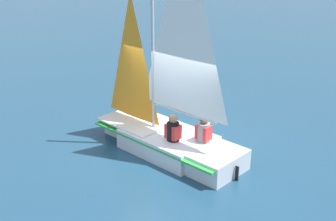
{
  "coord_description": "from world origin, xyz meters",
  "views": [
    {
      "loc": [
        0.95,
        -9.52,
        4.84
      ],
      "look_at": [
        0.0,
        0.0,
        1.1
      ],
      "focal_mm": 45.0,
      "sensor_mm": 36.0,
      "label": 1
    }
  ],
  "objects": [
    {
      "name": "sailor_helm",
      "position": [
        0.16,
        -0.41,
        0.62
      ],
      "size": [
        0.43,
        0.42,
        1.16
      ],
      "rotation": [
        0.0,
        0.0,
        2.48
      ],
      "color": "black",
      "rests_on": "ground_plane"
    },
    {
      "name": "sailboat_main",
      "position": [
        0.02,
        -0.02,
        0.75
      ],
      "size": [
        4.05,
        3.61,
        5.63
      ],
      "rotation": [
        0.0,
        0.0,
        2.48
      ],
      "color": "silver",
      "rests_on": "ground_plane"
    },
    {
      "name": "sailor_crew",
      "position": [
        0.89,
        -0.38,
        0.62
      ],
      "size": [
        0.43,
        0.42,
        1.16
      ],
      "rotation": [
        0.0,
        0.0,
        2.48
      ],
      "color": "black",
      "rests_on": "ground_plane"
    },
    {
      "name": "ground_plane",
      "position": [
        0.0,
        0.0,
        0.0
      ],
      "size": [
        260.0,
        260.0,
        0.0
      ],
      "primitive_type": "plane",
      "color": "navy"
    }
  ]
}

